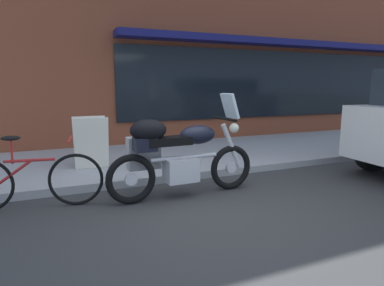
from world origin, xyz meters
The scene contains 5 objects.
ground_plane centered at (0.00, 0.00, 0.00)m, with size 80.00×80.00×0.00m, color #333333.
storefront_building centered at (8.02, 4.62, 3.34)m, with size 24.04×0.90×6.84m.
touring_motorcycle centered at (-0.31, 0.74, 0.61)m, with size 2.14×0.64×1.41m.
parked_bicycle centered at (-2.09, 1.00, 0.37)m, with size 1.70×0.48×0.93m.
sandwich_board_sign centered at (-1.21, 2.40, 0.56)m, with size 0.55×0.40×0.87m.
Camera 1 is at (-1.82, -3.39, 1.51)m, focal length 31.11 mm.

